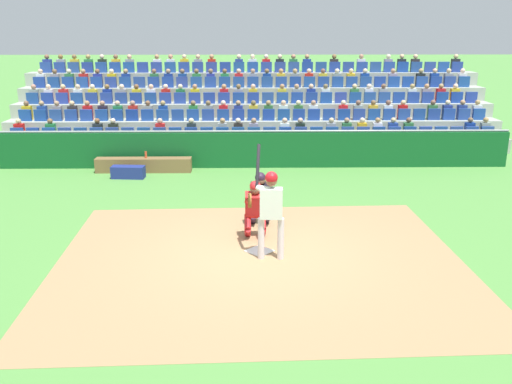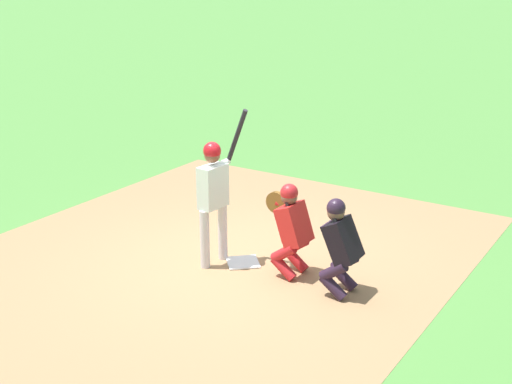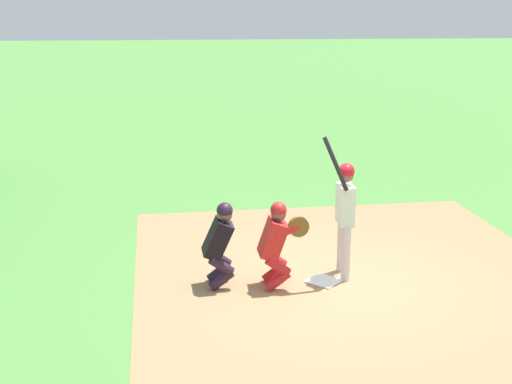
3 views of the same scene
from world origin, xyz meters
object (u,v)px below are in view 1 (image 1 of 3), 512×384
(home_plate_umpire, at_px, (260,196))
(equipment_duffel_bag, at_px, (128,172))
(home_plate_marker, at_px, (259,251))
(dugout_bench, at_px, (144,165))
(water_bottle_on_bench, at_px, (146,155))
(catcher_crouching, at_px, (255,206))
(batter_at_plate, at_px, (271,205))

(home_plate_umpire, xyz_separation_m, equipment_duffel_bag, (3.85, -4.14, -0.52))
(home_plate_marker, bearing_deg, home_plate_umpire, -91.73)
(dugout_bench, xyz_separation_m, water_bottle_on_bench, (-0.08, 0.00, 0.32))
(water_bottle_on_bench, distance_m, equipment_duffel_bag, 0.92)
(catcher_crouching, relative_size, equipment_duffel_bag, 1.34)
(catcher_crouching, bearing_deg, batter_at_plate, 105.06)
(home_plate_marker, distance_m, catcher_crouching, 1.02)
(catcher_crouching, xyz_separation_m, equipment_duffel_bag, (3.72, -4.95, -0.54))
(batter_at_plate, height_order, equipment_duffel_bag, batter_at_plate)
(home_plate_marker, height_order, home_plate_umpire, home_plate_umpire)
(batter_at_plate, xyz_separation_m, catcher_crouching, (0.29, -1.07, -0.37))
(dugout_bench, bearing_deg, home_plate_umpire, 125.74)
(equipment_duffel_bag, bearing_deg, batter_at_plate, 127.97)
(dugout_bench, height_order, equipment_duffel_bag, dugout_bench)
(batter_at_plate, distance_m, dugout_bench, 7.74)
(home_plate_marker, height_order, catcher_crouching, catcher_crouching)
(home_plate_marker, xyz_separation_m, equipment_duffel_bag, (3.80, -5.69, 0.17))
(batter_at_plate, bearing_deg, water_bottle_on_bench, -62.03)
(equipment_duffel_bag, bearing_deg, water_bottle_on_bench, -115.42)
(home_plate_marker, bearing_deg, equipment_duffel_bag, -56.23)
(home_plate_umpire, distance_m, dugout_bench, 6.03)
(catcher_crouching, xyz_separation_m, dugout_bench, (3.38, -5.69, -0.51))
(home_plate_marker, relative_size, batter_at_plate, 0.20)
(dugout_bench, bearing_deg, catcher_crouching, 120.74)
(batter_at_plate, bearing_deg, equipment_duffel_bag, -56.36)
(batter_at_plate, distance_m, home_plate_umpire, 1.92)
(home_plate_marker, bearing_deg, batter_at_plate, 121.27)
(catcher_crouching, distance_m, home_plate_umpire, 0.82)
(equipment_duffel_bag, bearing_deg, catcher_crouching, 131.23)
(catcher_crouching, height_order, home_plate_umpire, catcher_crouching)
(water_bottle_on_bench, bearing_deg, batter_at_plate, 117.97)
(water_bottle_on_bench, relative_size, equipment_duffel_bag, 0.21)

